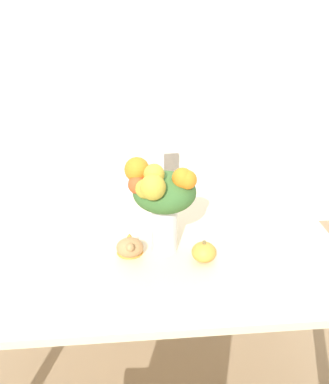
% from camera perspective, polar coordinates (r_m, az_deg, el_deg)
% --- Properties ---
extents(ground_plane, '(12.00, 12.00, 0.00)m').
position_cam_1_polar(ground_plane, '(2.35, -1.42, -22.79)').
color(ground_plane, '#8E7556').
extents(wall_back, '(8.00, 0.06, 2.70)m').
position_cam_1_polar(wall_back, '(3.09, -3.71, 17.85)').
color(wall_back, white).
rests_on(wall_back, ground_plane).
extents(dining_table, '(1.54, 1.00, 0.76)m').
position_cam_1_polar(dining_table, '(1.90, -1.64, -9.07)').
color(dining_table, beige).
rests_on(dining_table, ground_plane).
extents(flower_vase, '(0.27, 0.28, 0.39)m').
position_cam_1_polar(flower_vase, '(1.70, -0.30, -0.60)').
color(flower_vase, silver).
rests_on(flower_vase, dining_table).
extents(pumpkin, '(0.10, 0.10, 0.09)m').
position_cam_1_polar(pumpkin, '(1.75, 5.02, -7.60)').
color(pumpkin, gold).
rests_on(pumpkin, dining_table).
extents(turkey_figurine, '(0.11, 0.14, 0.09)m').
position_cam_1_polar(turkey_figurine, '(1.79, -4.43, -6.70)').
color(turkey_figurine, '#A87A4C').
rests_on(turkey_figurine, dining_table).
extents(dining_chair_near_window, '(0.43, 0.43, 0.97)m').
position_cam_1_polar(dining_chair_near_window, '(2.71, -3.97, -2.13)').
color(dining_chair_near_window, silver).
rests_on(dining_chair_near_window, ground_plane).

